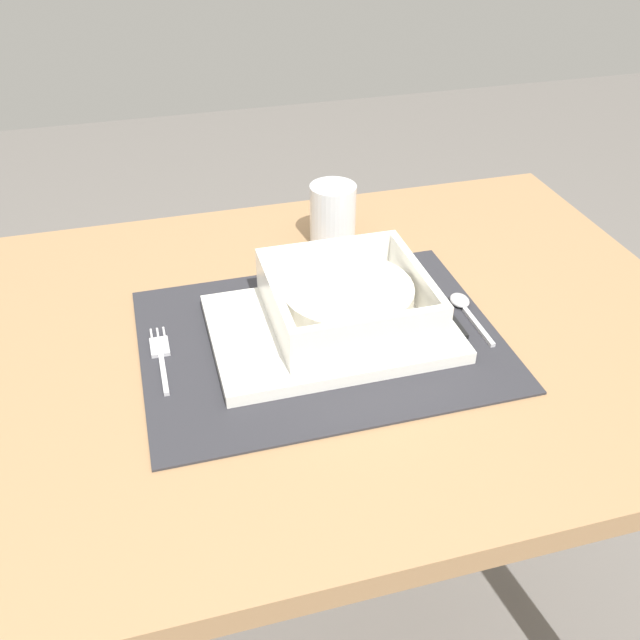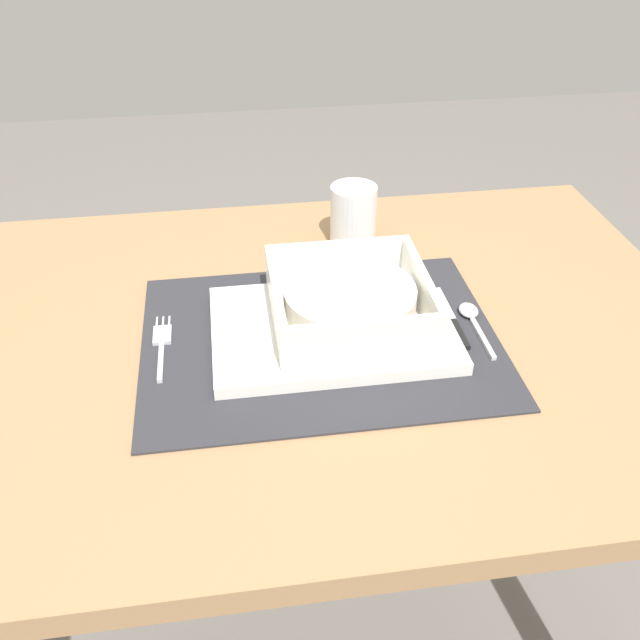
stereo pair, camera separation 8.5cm
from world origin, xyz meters
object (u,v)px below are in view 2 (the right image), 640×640
at_px(fork, 162,342).
at_px(butter_knife, 451,321).
at_px(drinking_glass, 353,218).
at_px(porridge_bowl, 350,302).
at_px(dining_table, 322,394).
at_px(spoon, 471,316).

height_order(fork, butter_knife, butter_knife).
bearing_deg(drinking_glass, porridge_bowl, -101.61).
relative_size(fork, butter_knife, 0.96).
distance_m(dining_table, butter_knife, 0.20).
height_order(dining_table, porridge_bowl, porridge_bowl).
bearing_deg(spoon, butter_knife, -167.12).
bearing_deg(spoon, fork, -176.28).
relative_size(dining_table, fork, 7.75).
bearing_deg(porridge_bowl, drinking_glass, 78.39).
height_order(porridge_bowl, fork, porridge_bowl).
distance_m(dining_table, drinking_glass, 0.27).
relative_size(spoon, butter_knife, 0.85).
relative_size(fork, drinking_glass, 1.39).
bearing_deg(butter_knife, porridge_bowl, 176.21).
bearing_deg(porridge_bowl, fork, 179.61).
relative_size(dining_table, porridge_bowl, 5.22).
relative_size(dining_table, butter_knife, 7.42).
xyz_separation_m(fork, butter_knife, (0.36, -0.01, 0.00)).
relative_size(porridge_bowl, butter_knife, 1.42).
bearing_deg(fork, spoon, 0.13).
distance_m(spoon, drinking_glass, 0.25).
xyz_separation_m(spoon, drinking_glass, (-0.11, 0.22, 0.03)).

